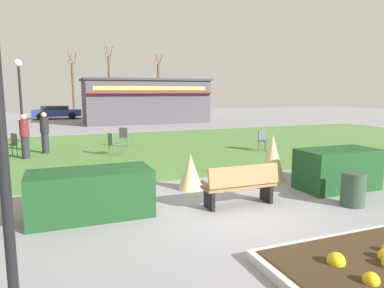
# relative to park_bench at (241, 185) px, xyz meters

# --- Properties ---
(ground_plane) EXTENTS (80.00, 80.00, 0.00)m
(ground_plane) POSITION_rel_park_bench_xyz_m (-0.42, -0.36, -0.48)
(ground_plane) COLOR gray
(lawn_patch) EXTENTS (36.00, 12.00, 0.01)m
(lawn_patch) POSITION_rel_park_bench_xyz_m (-0.42, 8.68, -0.48)
(lawn_patch) COLOR #4C7A38
(lawn_patch) RESTS_ON ground_plane
(flower_bed) EXTENTS (3.38, 1.84, 0.32)m
(flower_bed) POSITION_rel_park_bench_xyz_m (0.53, -3.18, -0.39)
(flower_bed) COLOR beige
(flower_bed) RESTS_ON ground_plane
(park_bench) EXTENTS (1.70, 0.53, 0.95)m
(park_bench) POSITION_rel_park_bench_xyz_m (0.00, 0.00, 0.00)
(park_bench) COLOR olive
(park_bench) RESTS_ON ground_plane
(hedge_left) EXTENTS (2.44, 1.10, 0.97)m
(hedge_left) POSITION_rel_park_bench_xyz_m (-3.17, 0.53, 0.00)
(hedge_left) COLOR #19421E
(hedge_left) RESTS_ON ground_plane
(hedge_right) EXTENTS (2.05, 1.10, 1.05)m
(hedge_right) POSITION_rel_park_bench_xyz_m (3.05, 0.32, 0.05)
(hedge_right) COLOR #19421E
(hedge_right) RESTS_ON ground_plane
(ornamental_grass_behind_left) EXTENTS (0.74, 0.74, 1.33)m
(ornamental_grass_behind_left) POSITION_rel_park_bench_xyz_m (1.96, 1.68, 0.18)
(ornamental_grass_behind_left) COLOR #D1BC7F
(ornamental_grass_behind_left) RESTS_ON ground_plane
(ornamental_grass_behind_right) EXTENTS (0.65, 0.65, 0.93)m
(ornamental_grass_behind_right) POSITION_rel_park_bench_xyz_m (-0.56, 1.67, -0.02)
(ornamental_grass_behind_right) COLOR #D1BC7F
(ornamental_grass_behind_right) RESTS_ON ground_plane
(lamppost_far) EXTENTS (0.36, 0.36, 4.09)m
(lamppost_far) POSITION_rel_park_bench_xyz_m (-5.31, 12.93, 2.10)
(lamppost_far) COLOR black
(lamppost_far) RESTS_ON ground_plane
(trash_bin) EXTENTS (0.52, 0.52, 0.76)m
(trash_bin) POSITION_rel_park_bench_xyz_m (2.35, -0.90, -0.10)
(trash_bin) COLOR #2D4233
(trash_bin) RESTS_ON ground_plane
(food_kiosk) EXTENTS (9.90, 4.65, 3.49)m
(food_kiosk) POSITION_rel_park_bench_xyz_m (3.15, 21.36, 1.27)
(food_kiosk) COLOR #47424C
(food_kiosk) RESTS_ON ground_plane
(cafe_chair_west) EXTENTS (0.54, 0.54, 0.89)m
(cafe_chair_west) POSITION_rel_park_bench_xyz_m (-1.65, 7.40, 0.05)
(cafe_chair_west) COLOR #4C5156
(cafe_chair_west) RESTS_ON ground_plane
(cafe_chair_east) EXTENTS (0.62, 0.62, 0.89)m
(cafe_chair_east) POSITION_rel_park_bench_xyz_m (-0.81, 9.42, 0.05)
(cafe_chair_east) COLOR #4C5156
(cafe_chair_east) RESTS_ON ground_plane
(cafe_chair_center) EXTENTS (0.54, 0.54, 0.89)m
(cafe_chair_center) POSITION_rel_park_bench_xyz_m (4.52, 6.10, 0.05)
(cafe_chair_center) COLOR #4C5156
(cafe_chair_center) RESTS_ON ground_plane
(cafe_chair_north) EXTENTS (0.60, 0.60, 0.89)m
(cafe_chair_north) POSITION_rel_park_bench_xyz_m (-5.42, 8.64, 0.05)
(cafe_chair_north) COLOR #4C5156
(cafe_chair_north) RESTS_ON ground_plane
(person_strolling) EXTENTS (0.34, 0.34, 1.69)m
(person_strolling) POSITION_rel_park_bench_xyz_m (-4.87, 7.87, 0.38)
(person_strolling) COLOR #23232D
(person_strolling) RESTS_ON ground_plane
(person_standing) EXTENTS (0.34, 0.34, 1.69)m
(person_standing) POSITION_rel_park_bench_xyz_m (-4.19, 8.86, 0.38)
(person_standing) COLOR #23232D
(person_standing) RESTS_ON ground_plane
(parked_car_west_slot) EXTENTS (4.33, 2.32, 1.20)m
(parked_car_west_slot) POSITION_rel_park_bench_xyz_m (-3.57, 27.80, 0.16)
(parked_car_west_slot) COLOR navy
(parked_car_west_slot) RESTS_ON ground_plane
(tree_left_bg) EXTENTS (0.91, 0.96, 6.64)m
(tree_left_bg) POSITION_rel_park_bench_xyz_m (7.48, 32.69, 2.48)
(tree_left_bg) COLOR brown
(tree_left_bg) RESTS_ON ground_plane
(tree_right_bg) EXTENTS (0.91, 0.96, 7.36)m
(tree_right_bg) POSITION_rel_park_bench_xyz_m (2.04, 33.19, 2.83)
(tree_right_bg) COLOR brown
(tree_right_bg) RESTS_ON ground_plane
(tree_center_bg) EXTENTS (0.91, 0.96, 6.41)m
(tree_center_bg) POSITION_rel_park_bench_xyz_m (-1.82, 32.17, 2.36)
(tree_center_bg) COLOR brown
(tree_center_bg) RESTS_ON ground_plane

